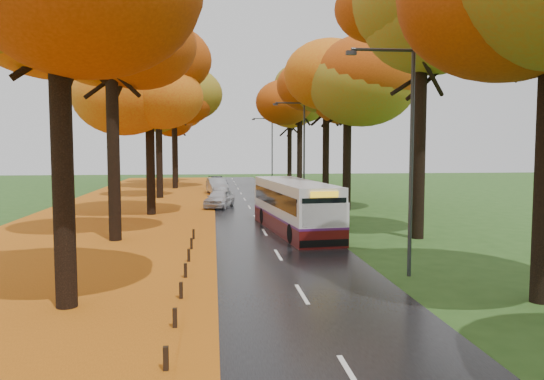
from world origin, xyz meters
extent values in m
plane|color=#284C19|center=(0.00, 0.00, 0.00)|extent=(160.00, 160.00, 0.00)
cube|color=black|center=(0.00, 25.00, 0.02)|extent=(6.50, 90.00, 0.04)
cube|color=silver|center=(0.00, 25.00, 0.04)|extent=(0.12, 90.00, 0.01)
cube|color=#90460D|center=(-9.00, 25.00, 0.01)|extent=(12.00, 90.00, 0.02)
cube|color=#C56614|center=(-3.05, 25.00, 0.04)|extent=(0.90, 90.00, 0.01)
cylinder|color=black|center=(-6.90, 5.50, 4.29)|extent=(0.60, 0.60, 8.58)
cylinder|color=black|center=(-7.50, 16.50, 4.58)|extent=(0.60, 0.60, 9.15)
ellipsoid|color=orange|center=(-7.50, 16.50, 10.30)|extent=(8.00, 8.00, 6.24)
cylinder|color=black|center=(-6.90, 26.50, 4.00)|extent=(0.60, 0.60, 8.00)
ellipsoid|color=orange|center=(-6.90, 26.50, 9.00)|extent=(9.20, 9.20, 7.18)
cylinder|color=black|center=(-7.50, 38.50, 4.29)|extent=(0.60, 0.60, 8.58)
ellipsoid|color=orange|center=(-7.50, 38.50, 9.65)|extent=(8.00, 8.00, 6.24)
cylinder|color=black|center=(-6.90, 49.50, 4.58)|extent=(0.60, 0.60, 9.15)
ellipsoid|color=orange|center=(-6.90, 49.50, 10.30)|extent=(9.20, 9.20, 7.18)
cylinder|color=black|center=(-7.50, 59.50, 4.00)|extent=(0.60, 0.60, 8.00)
ellipsoid|color=orange|center=(-7.50, 59.50, 9.00)|extent=(8.00, 8.00, 6.24)
cylinder|color=black|center=(7.50, 15.50, 4.61)|extent=(0.60, 0.60, 9.22)
ellipsoid|color=#B4490D|center=(7.50, 15.50, 10.37)|extent=(8.20, 8.20, 6.40)
cylinder|color=black|center=(6.90, 27.50, 4.10)|extent=(0.60, 0.60, 8.19)
ellipsoid|color=#B4490D|center=(6.90, 27.50, 9.22)|extent=(9.20, 9.20, 7.18)
cylinder|color=black|center=(7.50, 37.50, 4.35)|extent=(0.60, 0.60, 8.70)
ellipsoid|color=#B4490D|center=(7.50, 37.50, 9.79)|extent=(8.20, 8.20, 6.40)
cylinder|color=black|center=(6.90, 48.50, 4.61)|extent=(0.60, 0.60, 9.22)
ellipsoid|color=#B4490D|center=(6.90, 48.50, 10.37)|extent=(9.20, 9.20, 7.18)
cylinder|color=black|center=(7.50, 60.50, 4.10)|extent=(0.60, 0.60, 8.19)
ellipsoid|color=#B4490D|center=(7.50, 60.50, 9.22)|extent=(8.20, 8.20, 6.40)
cube|color=black|center=(-3.70, 0.80, 0.26)|extent=(0.11, 0.11, 0.52)
cube|color=black|center=(-3.70, 3.40, 0.26)|extent=(0.11, 0.11, 0.52)
cube|color=black|center=(-3.70, 6.00, 0.26)|extent=(0.11, 0.11, 0.52)
cube|color=black|center=(-3.70, 8.60, 0.26)|extent=(0.11, 0.11, 0.52)
cube|color=black|center=(-3.70, 11.20, 0.26)|extent=(0.11, 0.11, 0.52)
cube|color=black|center=(-3.70, 13.80, 0.26)|extent=(0.11, 0.11, 0.52)
cube|color=black|center=(-3.70, 16.40, 0.26)|extent=(0.11, 0.11, 0.52)
cylinder|color=#333538|center=(4.20, 8.00, 4.00)|extent=(0.14, 0.14, 8.00)
cylinder|color=#333538|center=(3.10, 8.00, 7.90)|extent=(2.20, 0.11, 0.11)
cube|color=#333538|center=(2.00, 8.00, 7.78)|extent=(0.35, 0.18, 0.14)
cylinder|color=#333538|center=(4.20, 30.00, 4.00)|extent=(0.14, 0.14, 8.00)
cylinder|color=#333538|center=(3.10, 30.00, 7.90)|extent=(2.20, 0.11, 0.11)
cube|color=#333538|center=(2.00, 30.00, 7.78)|extent=(0.35, 0.18, 0.14)
cylinder|color=#333538|center=(4.20, 52.00, 4.00)|extent=(0.14, 0.14, 8.00)
cylinder|color=#333538|center=(3.10, 52.00, 7.90)|extent=(2.20, 0.11, 0.11)
cube|color=#333538|center=(2.00, 52.00, 7.78)|extent=(0.35, 0.18, 0.14)
cube|color=#4B0D0B|center=(1.62, 18.12, 0.46)|extent=(3.47, 10.49, 0.84)
cube|color=silver|center=(1.62, 18.12, 1.49)|extent=(3.47, 10.49, 1.22)
cube|color=silver|center=(1.62, 18.12, 2.43)|extent=(3.40, 10.28, 0.66)
cube|color=#4E1A5C|center=(1.62, 18.12, 0.93)|extent=(3.50, 10.51, 0.11)
cube|color=black|center=(1.62, 18.12, 1.87)|extent=(3.41, 9.68, 0.80)
cube|color=black|center=(2.19, 13.04, 1.68)|extent=(2.05, 0.29, 1.31)
cube|color=yellow|center=(2.19, 13.04, 2.49)|extent=(1.29, 0.20, 0.26)
cube|color=black|center=(2.19, 13.06, 0.30)|extent=(2.29, 0.38, 0.33)
cylinder|color=black|center=(0.97, 14.53, 0.51)|extent=(0.36, 0.96, 0.94)
cylinder|color=black|center=(3.05, 14.76, 0.51)|extent=(0.36, 0.96, 0.94)
cylinder|color=black|center=(0.23, 21.08, 0.51)|extent=(0.36, 0.96, 0.94)
cylinder|color=black|center=(2.32, 21.31, 0.51)|extent=(0.36, 0.96, 0.94)
imported|color=silver|center=(-2.25, 29.98, 0.73)|extent=(2.71, 4.37, 1.39)
imported|color=#929599|center=(-2.35, 41.90, 0.81)|extent=(2.27, 4.84, 1.53)
imported|color=black|center=(-2.22, 48.09, 0.70)|extent=(2.36, 4.71, 1.31)
camera|label=1|loc=(-2.70, -9.90, 4.59)|focal=35.00mm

